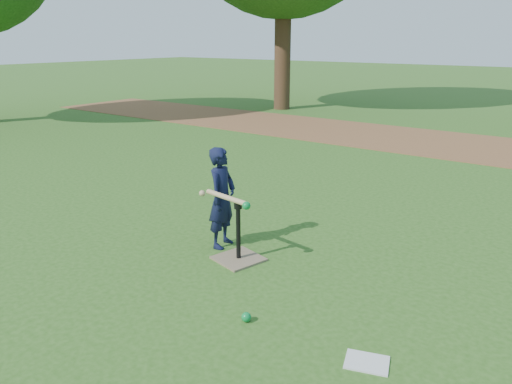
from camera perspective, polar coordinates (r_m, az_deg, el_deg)
The scene contains 7 objects.
ground at distance 4.86m, azimuth -3.42°, elevation -9.32°, with size 80.00×80.00×0.00m, color #285116.
dirt_strip at distance 11.39m, azimuth 21.53°, elevation 5.07°, with size 24.00×3.00×0.01m, color brown.
child at distance 5.30m, azimuth -3.90°, elevation -0.66°, with size 0.40×0.26×1.09m, color black.
wiffle_ball_ground at distance 4.10m, azimuth -1.12°, elevation -14.11°, with size 0.08×0.08×0.08m, color #0B7F35.
clipboard at distance 3.75m, azimuth 12.56°, elevation -18.47°, with size 0.30×0.23×0.01m, color silver.
batting_tee at distance 5.10m, azimuth -2.01°, elevation -6.61°, with size 0.52×0.52×0.61m.
swing_action at distance 4.94m, azimuth -3.18°, elevation -0.79°, with size 0.66×0.18×0.08m.
Camera 1 is at (2.81, -3.32, 2.17)m, focal length 35.00 mm.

